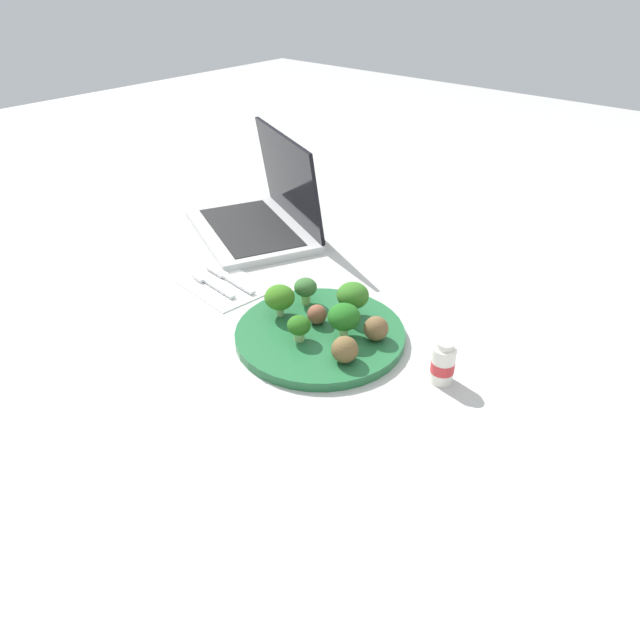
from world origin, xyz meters
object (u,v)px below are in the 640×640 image
meatball_back_left (376,328)px  broccoli_floret_far_rim (305,288)px  broccoli_floret_mid_right (344,317)px  plate (320,334)px  meatball_near_rim (345,350)px  napkin (223,284)px  meatball_front_left (317,314)px  broccoli_floret_front_left (280,298)px  knife (228,278)px  yogurt_bottle (443,364)px  broccoli_floret_center (353,296)px  broccoli_floret_front_right (299,326)px  fork (212,284)px  laptop (261,215)px

meatball_back_left → broccoli_floret_far_rim: bearing=-3.5°
broccoli_floret_mid_right → plate: bearing=15.5°
meatball_near_rim → napkin: bearing=-8.9°
meatball_front_left → napkin: bearing=-0.1°
broccoli_floret_far_rim → broccoli_floret_front_left: 0.06m
broccoli_floret_far_rim → meatball_near_rim: (-0.16, 0.09, -0.01)m
knife → yogurt_bottle: 0.47m
meatball_near_rim → meatball_front_left: size_ratio=1.25×
meatball_near_rim → knife: size_ratio=0.29×
broccoli_floret_front_left → broccoli_floret_mid_right: 0.12m
napkin → broccoli_floret_center: bearing=-168.4°
broccoli_floret_center → meatball_near_rim: size_ratio=1.48×
broccoli_floret_far_rim → broccoli_floret_front_left: bearing=82.6°
broccoli_floret_front_left → broccoli_floret_mid_right: broccoli_floret_mid_right is taller
meatball_front_left → yogurt_bottle: bearing=-175.3°
plate → meatball_near_rim: bearing=154.7°
meatball_back_left → broccoli_floret_front_right: bearing=41.8°
broccoli_floret_front_left → fork: bearing=-1.7°
plate → knife: (0.26, -0.03, -0.00)m
plate → yogurt_bottle: size_ratio=4.03×
meatball_back_left → laptop: bearing=-23.5°
broccoli_floret_front_right → yogurt_bottle: bearing=-160.9°
broccoli_floret_front_left → laptop: bearing=-40.0°
plate → knife: plate is taller
plate → broccoli_floret_far_rim: size_ratio=5.77×
broccoli_floret_mid_right → knife: size_ratio=0.40×
broccoli_floret_front_right → broccoli_floret_far_rim: (0.07, -0.09, 0.00)m
plate → broccoli_floret_front_right: (0.01, 0.04, 0.03)m
napkin → meatball_front_left: bearing=179.9°
laptop → broccoli_floret_center: bearing=156.5°
fork → yogurt_bottle: bearing=-175.7°
broccoli_floret_far_rim → knife: size_ratio=0.33×
meatball_back_left → laptop: 0.50m
broccoli_floret_far_rim → broccoli_floret_front_left: size_ratio=0.88×
broccoli_floret_far_rim → broccoli_floret_mid_right: size_ratio=0.83×
broccoli_floret_center → meatball_front_left: 0.07m
yogurt_bottle → fork: bearing=4.3°
broccoli_floret_mid_right → knife: (0.30, -0.02, -0.04)m
plate → broccoli_floret_mid_right: bearing=-164.5°
broccoli_floret_far_rim → yogurt_bottle: (-0.29, 0.02, -0.02)m
broccoli_floret_far_rim → yogurt_bottle: 0.29m
broccoli_floret_mid_right → knife: 0.31m
broccoli_floret_front_left → napkin: size_ratio=0.33×
broccoli_floret_front_right → broccoli_floret_far_rim: 0.11m
fork → broccoli_floret_far_rim: bearing=-164.9°
broccoli_floret_front_left → broccoli_floret_mid_right: (-0.12, -0.02, 0.00)m
laptop → broccoli_floret_front_left: bearing=140.0°
meatball_back_left → knife: bearing=1.0°
napkin → yogurt_bottle: yogurt_bottle is taller
plate → broccoli_floret_front_right: size_ratio=6.52×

